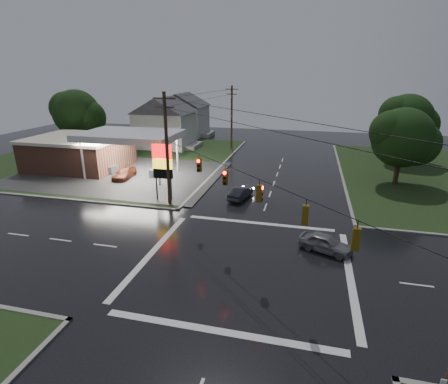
% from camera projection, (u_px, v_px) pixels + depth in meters
% --- Properties ---
extents(ground, '(120.00, 120.00, 0.00)m').
position_uv_depth(ground, '(245.00, 263.00, 24.48)').
color(ground, black).
rests_on(ground, ground).
extents(grass_nw, '(36.00, 36.00, 0.08)m').
position_uv_depth(grass_nw, '(111.00, 158.00, 54.18)').
color(grass_nw, '#1E3015').
rests_on(grass_nw, ground).
extents(gas_station, '(26.20, 18.00, 5.60)m').
position_uv_depth(gas_station, '(86.00, 150.00, 47.50)').
color(gas_station, '#2D2D2D').
rests_on(gas_station, ground).
extents(pylon_sign, '(2.00, 0.35, 6.00)m').
position_uv_depth(pylon_sign, '(162.00, 163.00, 35.17)').
color(pylon_sign, '#59595E').
rests_on(pylon_sign, ground).
extents(utility_pole_nw, '(2.20, 0.32, 11.00)m').
position_uv_depth(utility_pole_nw, '(167.00, 149.00, 33.46)').
color(utility_pole_nw, '#382619').
rests_on(utility_pole_nw, ground).
extents(utility_pole_n, '(2.20, 0.32, 10.50)m').
position_uv_depth(utility_pole_n, '(232.00, 116.00, 59.70)').
color(utility_pole_n, '#382619').
rests_on(utility_pole_n, ground).
extents(traffic_signals, '(26.87, 26.87, 1.47)m').
position_uv_depth(traffic_signals, '(247.00, 175.00, 22.34)').
color(traffic_signals, black).
rests_on(traffic_signals, ground).
extents(house_near, '(11.05, 8.48, 8.60)m').
position_uv_depth(house_near, '(165.00, 122.00, 60.79)').
color(house_near, silver).
rests_on(house_near, ground).
extents(house_far, '(11.05, 8.48, 8.60)m').
position_uv_depth(house_far, '(183.00, 114.00, 72.02)').
color(house_far, silver).
rests_on(house_far, ground).
extents(tree_nw_behind, '(8.93, 7.60, 10.00)m').
position_uv_depth(tree_nw_behind, '(77.00, 113.00, 57.60)').
color(tree_nw_behind, black).
rests_on(tree_nw_behind, ground).
extents(tree_ne_near, '(7.99, 6.80, 8.98)m').
position_uv_depth(tree_ne_near, '(404.00, 138.00, 39.66)').
color(tree_ne_near, black).
rests_on(tree_ne_near, ground).
extents(tree_ne_far, '(8.46, 7.20, 9.80)m').
position_uv_depth(tree_ne_far, '(408.00, 120.00, 49.79)').
color(tree_ne_far, black).
rests_on(tree_ne_far, ground).
extents(car_north, '(2.16, 4.11, 1.29)m').
position_uv_depth(car_north, '(241.00, 193.00, 36.66)').
color(car_north, '#22232A').
rests_on(car_north, ground).
extents(car_crossing, '(4.25, 2.96, 1.34)m').
position_uv_depth(car_crossing, '(326.00, 243.00, 25.90)').
color(car_crossing, slate).
rests_on(car_crossing, ground).
extents(car_pump, '(2.13, 4.59, 1.30)m').
position_uv_depth(car_pump, '(124.00, 173.00, 43.59)').
color(car_pump, '#532213').
rests_on(car_pump, ground).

